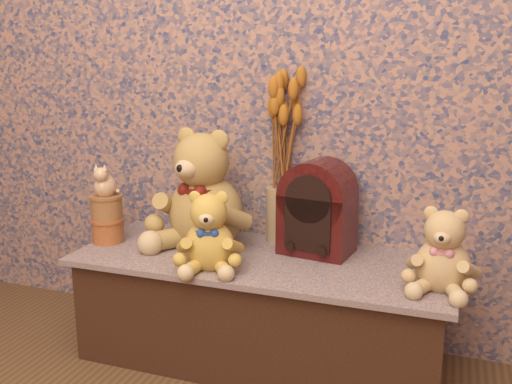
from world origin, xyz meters
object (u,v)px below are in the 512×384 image
Objects in this scene: cathedral_radio at (318,207)px; teddy_small at (444,245)px; ceramic_vase at (282,214)px; cat_figurine at (105,179)px; teddy_medium at (209,227)px; biscuit_tin_lower at (108,231)px; teddy_large at (205,183)px.

teddy_small is at bearing -16.12° from cathedral_radio.
cathedral_radio is (-0.42, 0.19, 0.03)m from teddy_small.
ceramic_vase is 1.61× the size of cat_figurine.
teddy_medium is at bearing -168.60° from teddy_small.
teddy_small is 2.13× the size of cat_figurine.
cathedral_radio reaches higher than cat_figurine.
ceramic_vase reaches higher than biscuit_tin_lower.
cathedral_radio is at bearing 18.88° from teddy_large.
biscuit_tin_lower is at bearing -160.99° from cathedral_radio.
biscuit_tin_lower is at bearing 148.65° from teddy_medium.
ceramic_vase is 0.66m from cat_figurine.
teddy_large is 3.67× the size of cat_figurine.
biscuit_tin_lower is (-0.76, -0.14, -0.12)m from cathedral_radio.
cat_figurine reaches higher than teddy_medium.
biscuit_tin_lower is (-0.61, -0.24, -0.06)m from ceramic_vase.
cathedral_radio is 2.65× the size of cat_figurine.
biscuit_tin_lower is (-0.47, 0.12, -0.09)m from teddy_medium.
teddy_large is at bearing 99.80° from teddy_medium.
teddy_medium is 2.20× the size of cat_figurine.
ceramic_vase is 0.65m from biscuit_tin_lower.
teddy_small is at bearing -26.12° from ceramic_vase.
teddy_large is at bearing 175.90° from teddy_small.
teddy_medium is 1.03× the size of teddy_small.
teddy_small is at bearing -2.31° from biscuit_tin_lower.
teddy_small is (0.72, 0.07, -0.00)m from teddy_medium.
cat_figurine is (-1.18, 0.05, 0.11)m from teddy_small.
teddy_large reaches higher than biscuit_tin_lower.
teddy_small reaches higher than biscuit_tin_lower.
cathedral_radio is 0.78m from cat_figurine.
cat_figurine is (-0.76, -0.14, 0.07)m from cathedral_radio.
cathedral_radio is 1.65× the size of ceramic_vase.
teddy_large reaches higher than ceramic_vase.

